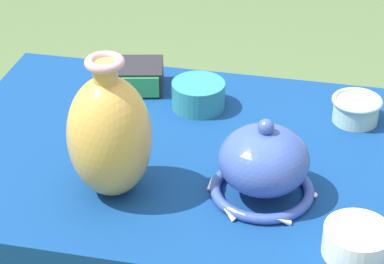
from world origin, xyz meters
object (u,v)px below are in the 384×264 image
pot_squat_porcelain (357,241)px  cup_wide_celadon (356,109)px  mosaic_tile_box (137,77)px  vase_tall_bulbous (110,135)px  pot_squat_teal (198,95)px  vase_dome_bell (264,165)px

pot_squat_porcelain → cup_wide_celadon: 0.49m
mosaic_tile_box → cup_wide_celadon: (0.56, -0.05, 0.00)m
vase_tall_bulbous → pot_squat_porcelain: vase_tall_bulbous is taller
mosaic_tile_box → pot_squat_teal: same height
pot_squat_teal → mosaic_tile_box: bearing=160.4°
pot_squat_teal → cup_wide_celadon: size_ratio=1.09×
mosaic_tile_box → cup_wide_celadon: 0.56m
pot_squat_teal → cup_wide_celadon: bearing=2.1°
cup_wide_celadon → pot_squat_teal: bearing=-177.9°
pot_squat_teal → cup_wide_celadon: pot_squat_teal is taller
mosaic_tile_box → cup_wide_celadon: size_ratio=1.28×
vase_tall_bulbous → vase_dome_bell: (0.31, 0.05, -0.06)m
mosaic_tile_box → pot_squat_porcelain: mosaic_tile_box is taller
vase_tall_bulbous → pot_squat_teal: bearing=74.5°
mosaic_tile_box → pot_squat_porcelain: size_ratio=1.20×
pot_squat_porcelain → pot_squat_teal: bearing=130.2°
vase_tall_bulbous → pot_squat_teal: 0.41m
vase_tall_bulbous → mosaic_tile_box: vase_tall_bulbous is taller
mosaic_tile_box → pot_squat_porcelain: bearing=-55.5°
vase_dome_bell → mosaic_tile_box: size_ratio=1.49×
vase_dome_bell → mosaic_tile_box: 0.54m
vase_dome_bell → pot_squat_teal: size_ratio=1.74×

